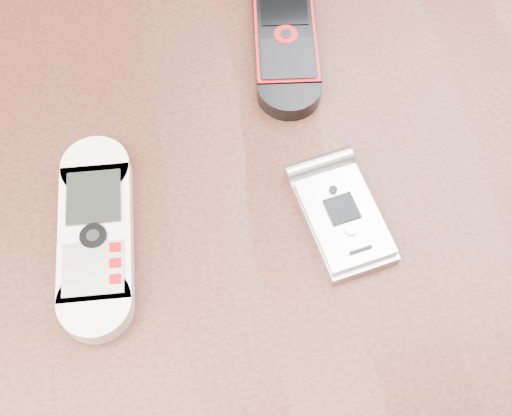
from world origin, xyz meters
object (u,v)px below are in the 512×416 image
Objects in this scene: nokia_white at (96,234)px; nokia_black_red at (285,32)px; motorola_razr at (342,216)px; table at (250,277)px.

nokia_black_red is (0.15, 0.14, -0.00)m from nokia_white.
nokia_black_red reaches higher than motorola_razr.
motorola_razr is (0.01, -0.16, -0.00)m from nokia_black_red.
table is 8.61× the size of nokia_white.
nokia_white is (-0.10, 0.00, 0.11)m from table.
motorola_razr is at bearing -0.90° from nokia_white.
table is 0.15m from nokia_white.
table is at bearing 3.99° from nokia_white.
nokia_black_red is at bearing 83.15° from motorola_razr.
nokia_white is 0.21m from nokia_black_red.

